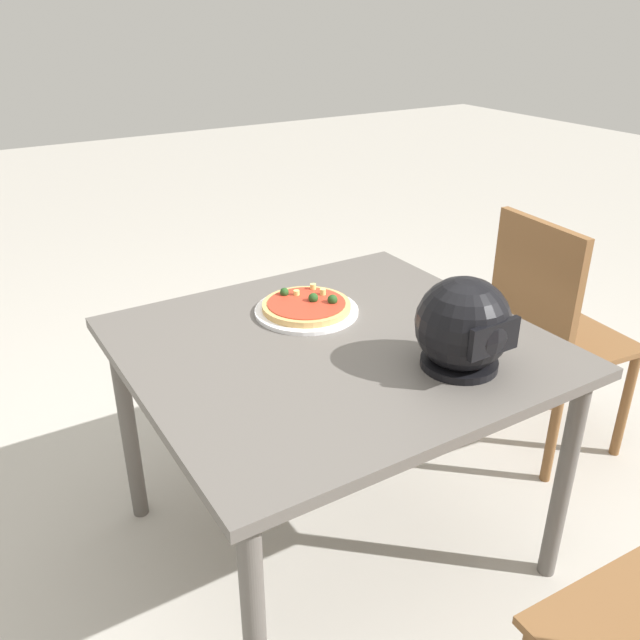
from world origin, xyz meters
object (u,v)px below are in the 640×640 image
(dining_table, at_px, (334,366))
(pizza, at_px, (307,305))
(motorcycle_helmet, at_px, (463,326))
(chair_side, at_px, (549,328))

(dining_table, height_order, pizza, pizza)
(motorcycle_helmet, relative_size, chair_side, 0.26)
(pizza, relative_size, motorcycle_helmet, 1.10)
(dining_table, bearing_deg, chair_side, -179.07)
(pizza, bearing_deg, motorcycle_helmet, 109.20)
(motorcycle_helmet, xyz_separation_m, chair_side, (-0.70, -0.29, -0.31))
(motorcycle_helmet, bearing_deg, pizza, -70.80)
(chair_side, bearing_deg, dining_table, 0.93)
(motorcycle_helmet, bearing_deg, dining_table, -54.82)
(dining_table, xyz_separation_m, motorcycle_helmet, (-0.19, 0.27, 0.19))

